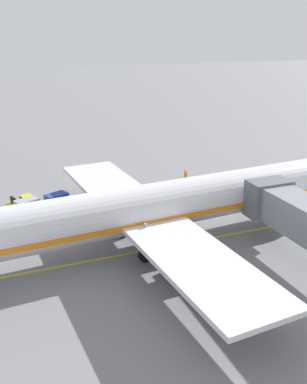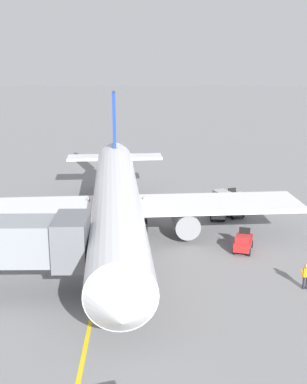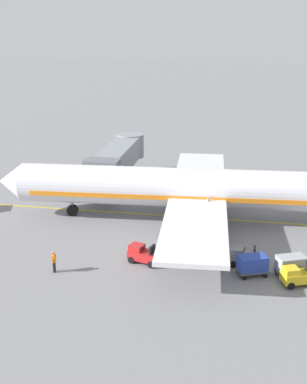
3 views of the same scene
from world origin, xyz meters
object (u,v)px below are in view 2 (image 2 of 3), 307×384
at_px(baggage_tug_lead, 243,242).
at_px(baggage_cart_second_in_train, 223,198).
at_px(baggage_tug_spare, 236,199).
at_px(ground_crew_wing_walker, 306,275).
at_px(parked_airliner, 117,202).
at_px(baggage_tug_trailing, 217,211).
at_px(baggage_cart_front, 233,206).

xyz_separation_m(baggage_tug_lead, baggage_cart_second_in_train, (-0.16, -11.27, 0.24)).
bearing_deg(baggage_tug_spare, baggage_cart_second_in_train, 17.01).
height_order(baggage_tug_lead, ground_crew_wing_walker, ground_crew_wing_walker).
relative_size(parked_airliner, baggage_tug_spare, 13.49).
height_order(parked_airliner, baggage_tug_trailing, parked_airliner).
relative_size(baggage_tug_trailing, ground_crew_wing_walker, 1.50).
distance_m(parked_airliner, ground_crew_wing_walker, 15.46).
relative_size(baggage_tug_spare, ground_crew_wing_walker, 1.64).
distance_m(baggage_tug_spare, baggage_cart_second_in_train, 1.41).
relative_size(baggage_tug_spare, baggage_cart_second_in_train, 0.94).
bearing_deg(baggage_tug_lead, ground_crew_wing_walker, 113.58).
bearing_deg(baggage_tug_lead, baggage_tug_spare, -97.28).
distance_m(baggage_tug_lead, baggage_cart_front, 8.46).
distance_m(baggage_tug_trailing, ground_crew_wing_walker, 14.62).
distance_m(parked_airliner, baggage_cart_front, 12.09).
xyz_separation_m(parked_airliner, baggage_cart_second_in_train, (-9.83, -8.72, -2.24)).
height_order(baggage_tug_trailing, ground_crew_wing_walker, ground_crew_wing_walker).
bearing_deg(ground_crew_wing_walker, baggage_tug_trailing, -75.36).
bearing_deg(parked_airliner, baggage_tug_trailing, -149.04).
height_order(baggage_tug_trailing, baggage_cart_front, baggage_tug_trailing).
bearing_deg(baggage_tug_trailing, baggage_tug_spare, -121.85).
bearing_deg(baggage_tug_trailing, baggage_cart_front, -157.84).
distance_m(baggage_tug_lead, baggage_tug_spare, 11.77).
bearing_deg(baggage_tug_spare, baggage_tug_lead, 82.72).
distance_m(baggage_cart_front, ground_crew_wing_walker, 14.94).
height_order(baggage_tug_spare, baggage_cart_second_in_train, baggage_tug_spare).
height_order(baggage_cart_front, baggage_cart_second_in_train, same).
xyz_separation_m(baggage_tug_lead, ground_crew_wing_walker, (-2.77, 6.35, 0.24)).
bearing_deg(parked_airliner, baggage_tug_lead, 165.24).
height_order(parked_airliner, baggage_cart_front, parked_airliner).
distance_m(baggage_tug_trailing, baggage_cart_second_in_train, 3.65).
relative_size(parked_airliner, baggage_tug_trailing, 14.73).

